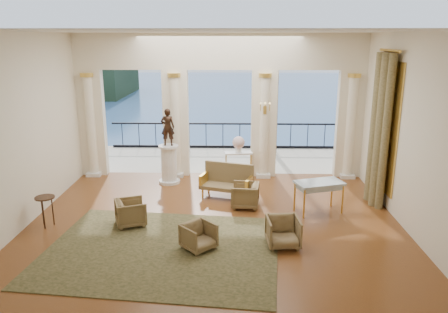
{
  "coord_description": "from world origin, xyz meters",
  "views": [
    {
      "loc": [
        0.47,
        -9.83,
        4.4
      ],
      "look_at": [
        0.21,
        0.6,
        1.52
      ],
      "focal_mm": 35.0,
      "sensor_mm": 36.0,
      "label": 1
    }
  ],
  "objects_px": {
    "side_table": "(45,201)",
    "game_table": "(319,185)",
    "armchair_b": "(283,231)",
    "statue": "(168,127)",
    "pedestal": "(169,165)",
    "armchair_d": "(131,211)",
    "settee": "(227,181)",
    "console_table": "(238,157)",
    "armchair_c": "(245,194)",
    "armchair_a": "(199,235)"
  },
  "relations": [
    {
      "from": "armchair_a",
      "to": "console_table",
      "type": "height_order",
      "value": "console_table"
    },
    {
      "from": "console_table",
      "to": "side_table",
      "type": "bearing_deg",
      "value": -147.71
    },
    {
      "from": "side_table",
      "to": "game_table",
      "type": "bearing_deg",
      "value": 8.97
    },
    {
      "from": "game_table",
      "to": "pedestal",
      "type": "distance_m",
      "value": 4.74
    },
    {
      "from": "armchair_b",
      "to": "console_table",
      "type": "height_order",
      "value": "console_table"
    },
    {
      "from": "statue",
      "to": "side_table",
      "type": "xyz_separation_m",
      "value": [
        -2.46,
        -3.27,
        -1.12
      ]
    },
    {
      "from": "settee",
      "to": "side_table",
      "type": "height_order",
      "value": "settee"
    },
    {
      "from": "armchair_b",
      "to": "pedestal",
      "type": "relative_size",
      "value": 0.59
    },
    {
      "from": "armchair_b",
      "to": "statue",
      "type": "distance_m",
      "value": 5.36
    },
    {
      "from": "pedestal",
      "to": "side_table",
      "type": "xyz_separation_m",
      "value": [
        -2.46,
        -3.27,
        0.06
      ]
    },
    {
      "from": "pedestal",
      "to": "armchair_d",
      "type": "bearing_deg",
      "value": -98.39
    },
    {
      "from": "armchair_b",
      "to": "statue",
      "type": "bearing_deg",
      "value": 121.51
    },
    {
      "from": "armchair_a",
      "to": "statue",
      "type": "distance_m",
      "value": 4.75
    },
    {
      "from": "armchair_d",
      "to": "statue",
      "type": "bearing_deg",
      "value": -29.59
    },
    {
      "from": "armchair_d",
      "to": "statue",
      "type": "xyz_separation_m",
      "value": [
        0.46,
        3.15,
        1.41
      ]
    },
    {
      "from": "console_table",
      "to": "side_table",
      "type": "xyz_separation_m",
      "value": [
        -4.6,
        -3.83,
        -0.06
      ]
    },
    {
      "from": "armchair_b",
      "to": "game_table",
      "type": "relative_size",
      "value": 0.53
    },
    {
      "from": "settee",
      "to": "game_table",
      "type": "relative_size",
      "value": 1.16
    },
    {
      "from": "armchair_b",
      "to": "armchair_c",
      "type": "relative_size",
      "value": 0.99
    },
    {
      "from": "console_table",
      "to": "statue",
      "type": "bearing_deg",
      "value": -172.88
    },
    {
      "from": "pedestal",
      "to": "game_table",
      "type": "bearing_deg",
      "value": -28.01
    },
    {
      "from": "armchair_c",
      "to": "side_table",
      "type": "distance_m",
      "value": 4.95
    },
    {
      "from": "game_table",
      "to": "pedestal",
      "type": "xyz_separation_m",
      "value": [
        -4.18,
        2.23,
        -0.16
      ]
    },
    {
      "from": "armchair_a",
      "to": "console_table",
      "type": "distance_m",
      "value": 5.0
    },
    {
      "from": "armchair_d",
      "to": "side_table",
      "type": "relative_size",
      "value": 0.94
    },
    {
      "from": "armchair_d",
      "to": "game_table",
      "type": "bearing_deg",
      "value": -99.97
    },
    {
      "from": "game_table",
      "to": "statue",
      "type": "xyz_separation_m",
      "value": [
        -4.18,
        2.23,
        1.03
      ]
    },
    {
      "from": "statue",
      "to": "console_table",
      "type": "distance_m",
      "value": 2.45
    },
    {
      "from": "pedestal",
      "to": "console_table",
      "type": "height_order",
      "value": "pedestal"
    },
    {
      "from": "settee",
      "to": "console_table",
      "type": "relative_size",
      "value": 1.68
    },
    {
      "from": "game_table",
      "to": "armchair_b",
      "type": "bearing_deg",
      "value": -137.88
    },
    {
      "from": "armchair_a",
      "to": "settee",
      "type": "relative_size",
      "value": 0.41
    },
    {
      "from": "armchair_b",
      "to": "side_table",
      "type": "xyz_separation_m",
      "value": [
        -5.53,
        0.88,
        0.28
      ]
    },
    {
      "from": "armchair_c",
      "to": "side_table",
      "type": "relative_size",
      "value": 0.96
    },
    {
      "from": "settee",
      "to": "statue",
      "type": "height_order",
      "value": "statue"
    },
    {
      "from": "armchair_a",
      "to": "settee",
      "type": "xyz_separation_m",
      "value": [
        0.55,
        3.17,
        0.16
      ]
    },
    {
      "from": "armchair_b",
      "to": "pedestal",
      "type": "distance_m",
      "value": 5.18
    },
    {
      "from": "armchair_c",
      "to": "side_table",
      "type": "xyz_separation_m",
      "value": [
        -4.76,
        -1.34,
        0.28
      ]
    },
    {
      "from": "statue",
      "to": "game_table",
      "type": "bearing_deg",
      "value": 151.63
    },
    {
      "from": "statue",
      "to": "armchair_a",
      "type": "bearing_deg",
      "value": 105.84
    },
    {
      "from": "armchair_a",
      "to": "armchair_c",
      "type": "xyz_separation_m",
      "value": [
        1.04,
        2.41,
        0.04
      ]
    },
    {
      "from": "armchair_c",
      "to": "game_table",
      "type": "relative_size",
      "value": 0.54
    },
    {
      "from": "console_table",
      "to": "game_table",
      "type": "bearing_deg",
      "value": -61.27
    },
    {
      "from": "armchair_b",
      "to": "statue",
      "type": "relative_size",
      "value": 0.63
    },
    {
      "from": "armchair_c",
      "to": "armchair_d",
      "type": "xyz_separation_m",
      "value": [
        -2.77,
        -1.21,
        -0.01
      ]
    },
    {
      "from": "armchair_c",
      "to": "console_table",
      "type": "distance_m",
      "value": 2.53
    },
    {
      "from": "armchair_a",
      "to": "armchair_d",
      "type": "height_order",
      "value": "armchair_d"
    },
    {
      "from": "armchair_a",
      "to": "armchair_c",
      "type": "height_order",
      "value": "armchair_c"
    },
    {
      "from": "armchair_a",
      "to": "pedestal",
      "type": "distance_m",
      "value": 4.53
    },
    {
      "from": "statue",
      "to": "side_table",
      "type": "relative_size",
      "value": 1.52
    }
  ]
}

